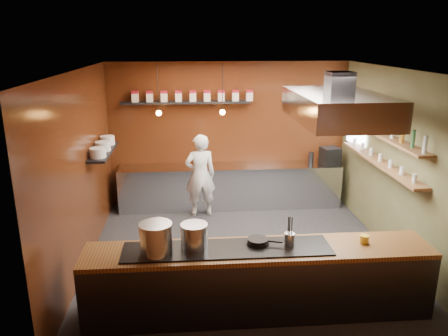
{
  "coord_description": "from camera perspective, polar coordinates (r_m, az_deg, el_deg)",
  "views": [
    {
      "loc": [
        -0.84,
        -6.5,
        3.46
      ],
      "look_at": [
        -0.28,
        0.4,
        1.38
      ],
      "focal_mm": 35.0,
      "sensor_mm": 36.0,
      "label": 1
    }
  ],
  "objects": [
    {
      "name": "prep_counter",
      "position": [
        9.22,
        0.83,
        -2.38
      ],
      "size": [
        4.6,
        0.65,
        0.9
      ],
      "primitive_type": "cube",
      "color": "silver",
      "rests_on": "floor"
    },
    {
      "name": "plate_stacks",
      "position": [
        7.86,
        -15.53,
        2.76
      ],
      "size": [
        0.26,
        1.16,
        0.16
      ],
      "color": "silver",
      "rests_on": "plate_shelf"
    },
    {
      "name": "stockpot_large",
      "position": [
        5.39,
        -8.87,
        -9.09
      ],
      "size": [
        0.41,
        0.41,
        0.39
      ],
      "primitive_type": "cylinder",
      "rotation": [
        0.0,
        0.0,
        -0.03
      ],
      "color": "silver",
      "rests_on": "pass_counter"
    },
    {
      "name": "utensil_crock",
      "position": [
        5.61,
        8.54,
        -9.21
      ],
      "size": [
        0.14,
        0.14,
        0.17
      ],
      "primitive_type": "cylinder",
      "rotation": [
        0.0,
        0.0,
        0.08
      ],
      "color": "#B3B5BA",
      "rests_on": "pass_counter"
    },
    {
      "name": "left_wall",
      "position": [
        6.99,
        -18.18,
        -0.45
      ],
      "size": [
        0.0,
        5.0,
        5.0
      ],
      "primitive_type": "plane",
      "rotation": [
        1.57,
        0.0,
        1.57
      ],
      "color": "#39180A",
      "rests_on": "ground"
    },
    {
      "name": "bottle_shelf_lower",
      "position": [
        7.78,
        19.68,
        0.71
      ],
      "size": [
        0.26,
        2.8,
        0.04
      ],
      "primitive_type": "cube",
      "color": "brown",
      "rests_on": "right_wall"
    },
    {
      "name": "ceiling",
      "position": [
        6.57,
        2.78,
        12.66
      ],
      "size": [
        5.0,
        5.0,
        0.0
      ],
      "primitive_type": "plane",
      "rotation": [
        3.14,
        0.0,
        0.0
      ],
      "color": "silver",
      "rests_on": "back_wall"
    },
    {
      "name": "pendant_left",
      "position": [
        8.33,
        -8.52,
        7.46
      ],
      "size": [
        0.1,
        0.1,
        0.95
      ],
      "color": "black",
      "rests_on": "ceiling"
    },
    {
      "name": "chef",
      "position": [
        8.67,
        -3.1,
        -0.97
      ],
      "size": [
        0.66,
        0.49,
        1.67
      ],
      "primitive_type": "imported",
      "rotation": [
        0.0,
        0.0,
        3.3
      ],
      "color": "white",
      "rests_on": "floor"
    },
    {
      "name": "frying_pan",
      "position": [
        5.64,
        4.48,
        -9.52
      ],
      "size": [
        0.44,
        0.29,
        0.07
      ],
      "color": "black",
      "rests_on": "pass_counter"
    },
    {
      "name": "butter_jar",
      "position": [
        5.96,
        17.85,
        -8.83
      ],
      "size": [
        0.12,
        0.12,
        0.1
      ],
      "primitive_type": "cylinder",
      "rotation": [
        0.0,
        0.0,
        0.08
      ],
      "color": "gold",
      "rests_on": "pass_counter"
    },
    {
      "name": "window_pane",
      "position": [
        8.98,
        17.02,
        5.95
      ],
      "size": [
        0.0,
        1.0,
        1.0
      ],
      "primitive_type": "plane",
      "rotation": [
        1.57,
        0.0,
        -1.57
      ],
      "color": "white",
      "rests_on": "right_wall"
    },
    {
      "name": "pass_counter",
      "position": [
        5.8,
        4.46,
        -14.41
      ],
      "size": [
        4.4,
        0.72,
        0.94
      ],
      "color": "#38383D",
      "rests_on": "floor"
    },
    {
      "name": "storage_tins",
      "position": [
        8.94,
        -4.09,
        9.38
      ],
      "size": [
        2.43,
        0.13,
        0.22
      ],
      "color": "beige",
      "rests_on": "tin_shelf"
    },
    {
      "name": "back_wall",
      "position": [
        9.25,
        0.66,
        4.45
      ],
      "size": [
        5.0,
        0.0,
        5.0
      ],
      "primitive_type": "plane",
      "rotation": [
        1.57,
        0.0,
        0.0
      ],
      "color": "#39180A",
      "rests_on": "ground"
    },
    {
      "name": "wine_glasses",
      "position": [
        7.75,
        19.74,
        1.31
      ],
      "size": [
        0.07,
        2.37,
        0.13
      ],
      "color": "silver",
      "rests_on": "bottle_shelf_lower"
    },
    {
      "name": "stockpot_small",
      "position": [
        5.48,
        -3.9,
        -8.86
      ],
      "size": [
        0.42,
        0.42,
        0.32
      ],
      "primitive_type": "cylinder",
      "rotation": [
        0.0,
        0.0,
        0.27
      ],
      "color": "silver",
      "rests_on": "pass_counter"
    },
    {
      "name": "plate_shelf",
      "position": [
        7.89,
        -15.48,
        2.05
      ],
      "size": [
        0.3,
        1.4,
        0.04
      ],
      "primitive_type": "cube",
      "color": "black",
      "rests_on": "left_wall"
    },
    {
      "name": "espresso_machine",
      "position": [
        9.42,
        13.69,
        1.56
      ],
      "size": [
        0.42,
        0.4,
        0.36
      ],
      "primitive_type": "cube",
      "rotation": [
        0.0,
        0.0,
        0.2
      ],
      "color": "black",
      "rests_on": "prep_counter"
    },
    {
      "name": "pendant_right",
      "position": [
        8.33,
        -0.19,
        7.65
      ],
      "size": [
        0.1,
        0.1,
        0.95
      ],
      "color": "black",
      "rests_on": "ceiling"
    },
    {
      "name": "bottle_shelf_upper",
      "position": [
        7.67,
        20.02,
        4.09
      ],
      "size": [
        0.26,
        2.8,
        0.04
      ],
      "primitive_type": "cube",
      "color": "brown",
      "rests_on": "right_wall"
    },
    {
      "name": "right_wall",
      "position": [
        7.57,
        21.73,
        0.47
      ],
      "size": [
        0.0,
        5.0,
        5.0
      ],
      "primitive_type": "plane",
      "rotation": [
        1.57,
        0.0,
        -1.57
      ],
      "color": "#4D4A2B",
      "rests_on": "ground"
    },
    {
      "name": "floor",
      "position": [
        7.41,
        2.45,
        -11.15
      ],
      "size": [
        5.0,
        5.0,
        0.0
      ],
      "primitive_type": "plane",
      "color": "black",
      "rests_on": "ground"
    },
    {
      "name": "bottles",
      "position": [
        7.64,
        20.13,
        5.11
      ],
      "size": [
        0.06,
        2.66,
        0.24
      ],
      "color": "silver",
      "rests_on": "bottle_shelf_upper"
    },
    {
      "name": "extractor_hood",
      "position": [
        6.54,
        14.65,
        7.76
      ],
      "size": [
        1.2,
        2.0,
        0.72
      ],
      "color": "#38383D",
      "rests_on": "ceiling"
    },
    {
      "name": "tin_shelf",
      "position": [
        8.95,
        -5.05,
        8.53
      ],
      "size": [
        2.6,
        0.26,
        0.04
      ],
      "primitive_type": "cube",
      "color": "black",
      "rests_on": "back_wall"
    }
  ]
}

